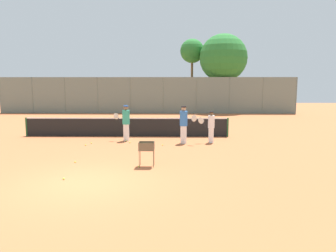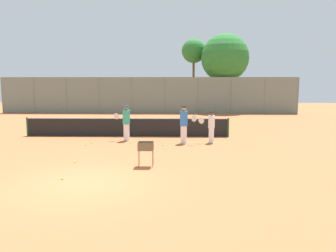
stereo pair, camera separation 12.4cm
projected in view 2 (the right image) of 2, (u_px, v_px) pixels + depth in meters
ground_plane at (83, 183)px, 9.93m from camera, size 80.00×80.00×0.00m
tennis_net at (127, 127)px, 18.56m from camera, size 11.56×0.10×1.07m
back_fence at (148, 95)px, 32.26m from camera, size 29.38×0.08×3.57m
tree_0 at (224, 63)px, 36.11m from camera, size 3.71×3.71×7.12m
tree_1 at (225, 58)px, 33.43m from camera, size 4.87×4.87×7.98m
tree_2 at (194, 52)px, 34.97m from camera, size 2.56×2.56×7.67m
player_white_outfit at (184, 124)px, 16.39m from camera, size 0.89×0.53×1.88m
player_red_cap at (126, 122)px, 17.13m from camera, size 0.93×0.39×1.86m
player_yellow_shirt at (211, 126)px, 16.55m from camera, size 0.88×0.33×1.60m
ball_cart at (146, 148)px, 11.87m from camera, size 0.56×0.41×0.90m
tennis_ball_0 at (127, 141)px, 17.05m from camera, size 0.07×0.07×0.07m
tennis_ball_1 at (130, 142)px, 16.58m from camera, size 0.07×0.07×0.07m
tennis_ball_2 at (63, 178)px, 10.34m from camera, size 0.07×0.07×0.07m
tennis_ball_3 at (162, 145)px, 15.91m from camera, size 0.07×0.07×0.07m
tennis_ball_4 at (138, 166)px, 11.82m from camera, size 0.07×0.07×0.07m
tennis_ball_5 at (92, 143)px, 16.43m from camera, size 0.07×0.07×0.07m
tennis_ball_6 at (75, 162)px, 12.52m from camera, size 0.07×0.07×0.07m
tennis_ball_7 at (86, 145)px, 15.92m from camera, size 0.07×0.07×0.07m
tennis_ball_8 at (128, 139)px, 17.67m from camera, size 0.07×0.07×0.07m
parked_car at (193, 104)px, 35.78m from camera, size 4.20×1.70×1.60m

